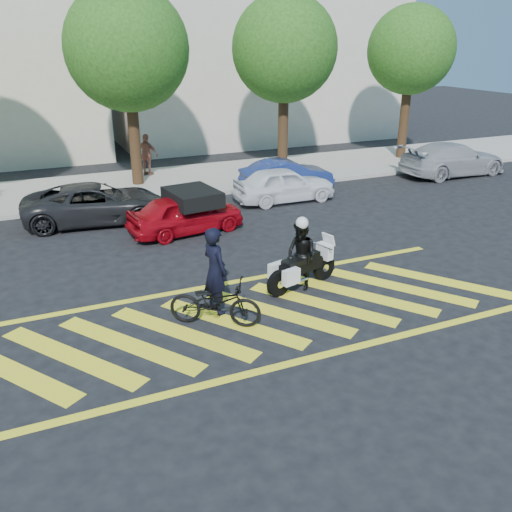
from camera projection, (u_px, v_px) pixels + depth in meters
name	position (u px, v px, depth m)	size (l,w,h in m)	color
ground	(258.00, 317.00, 11.80)	(90.00, 90.00, 0.00)	black
sidewalk	(138.00, 185.00, 21.95)	(60.00, 5.00, 0.15)	#9E998E
crosswalk	(256.00, 317.00, 11.78)	(12.33, 4.00, 0.01)	yellow
building_right	(254.00, 40.00, 30.89)	(16.00, 8.00, 11.00)	beige
tree_center	(131.00, 53.00, 20.16)	(4.60, 4.60, 7.56)	black
tree_right	(286.00, 53.00, 22.59)	(4.40, 4.40, 7.41)	black
tree_far_right	(412.00, 53.00, 25.04)	(4.00, 4.00, 7.10)	black
officer_bike	(215.00, 271.00, 11.68)	(0.72, 0.47, 1.97)	black
bicycle	(215.00, 303.00, 11.32)	(0.68, 1.95, 1.03)	black
police_motorcycle	(301.00, 268.00, 13.00)	(2.10, 0.97, 0.95)	black
officer_moto	(301.00, 256.00, 12.88)	(0.81, 0.63, 1.66)	black
red_convertible	(186.00, 214.00, 16.67)	(1.44, 3.59, 1.22)	#A20711
parked_mid_left	(96.00, 203.00, 17.59)	(2.12, 4.60, 1.28)	black
parked_mid_right	(284.00, 184.00, 19.84)	(1.51, 3.76, 1.28)	white
parked_right	(286.00, 175.00, 21.34)	(1.27, 3.65, 1.20)	navy
parked_far_right	(453.00, 159.00, 23.59)	(1.98, 4.88, 1.42)	#999BA0
pedestrian_right	(147.00, 155.00, 22.91)	(1.02, 0.43, 1.75)	#925442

